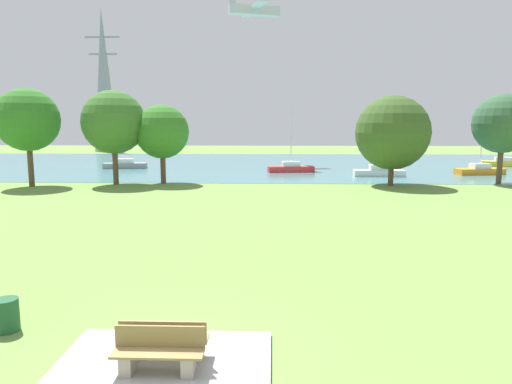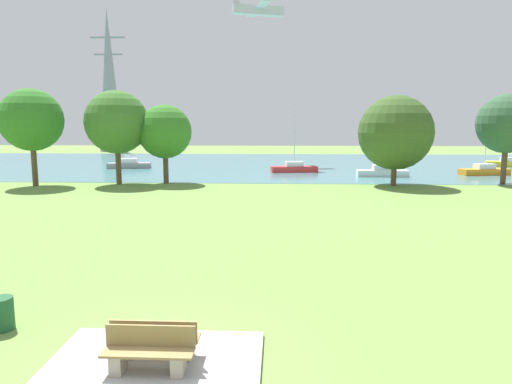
# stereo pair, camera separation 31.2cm
# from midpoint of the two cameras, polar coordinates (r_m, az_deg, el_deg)

# --- Properties ---
(ground_plane) EXTENTS (160.00, 160.00, 0.00)m
(ground_plane) POSITION_cam_midpoint_polar(r_m,az_deg,el_deg) (31.14, -1.61, -0.81)
(ground_plane) COLOR olive
(concrete_pad) EXTENTS (4.40, 3.20, 0.10)m
(concrete_pad) POSITION_cam_midpoint_polar(r_m,az_deg,el_deg) (10.21, -11.70, -20.41)
(concrete_pad) COLOR #A3A3A3
(concrete_pad) RESTS_ON ground
(bench_facing_water) EXTENTS (1.80, 0.48, 0.89)m
(bench_facing_water) POSITION_cam_midpoint_polar(r_m,az_deg,el_deg) (10.25, -11.38, -17.64)
(bench_facing_water) COLOR #9E9280
(bench_facing_water) RESTS_ON concrete_pad
(bench_facing_inland) EXTENTS (1.80, 0.48, 0.89)m
(bench_facing_inland) POSITION_cam_midpoint_polar(r_m,az_deg,el_deg) (9.79, -12.19, -18.99)
(bench_facing_inland) COLOR #9E9280
(bench_facing_inland) RESTS_ON concrete_pad
(litter_bin) EXTENTS (0.56, 0.56, 0.80)m
(litter_bin) POSITION_cam_midpoint_polar(r_m,az_deg,el_deg) (13.00, -28.34, -13.11)
(litter_bin) COLOR #1E512D
(litter_bin) RESTS_ON ground
(water_surface) EXTENTS (140.00, 40.00, 0.02)m
(water_surface) POSITION_cam_midpoint_polar(r_m,az_deg,el_deg) (58.91, 0.48, 3.51)
(water_surface) COLOR teal
(water_surface) RESTS_ON ground
(sailboat_gray) EXTENTS (4.97, 2.21, 7.93)m
(sailboat_gray) POSITION_cam_midpoint_polar(r_m,az_deg,el_deg) (54.84, -15.27, 3.35)
(sailboat_gray) COLOR gray
(sailboat_gray) RESTS_ON water_surface
(sailboat_red) EXTENTS (4.97, 2.21, 7.16)m
(sailboat_red) POSITION_cam_midpoint_polar(r_m,az_deg,el_deg) (48.66, 4.92, 3.01)
(sailboat_red) COLOR red
(sailboat_red) RESTS_ON water_surface
(sailboat_yellow) EXTENTS (5.03, 2.88, 6.63)m
(sailboat_yellow) POSITION_cam_midpoint_polar(r_m,az_deg,el_deg) (62.62, 28.89, 3.17)
(sailboat_yellow) COLOR yellow
(sailboat_yellow) RESTS_ON water_surface
(sailboat_white) EXTENTS (4.84, 1.64, 7.65)m
(sailboat_white) POSITION_cam_midpoint_polar(r_m,az_deg,el_deg) (46.05, 15.54, 2.44)
(sailboat_white) COLOR white
(sailboat_white) RESTS_ON water_surface
(sailboat_orange) EXTENTS (5.00, 2.39, 6.07)m
(sailboat_orange) POSITION_cam_midpoint_polar(r_m,az_deg,el_deg) (51.14, 26.55, 2.40)
(sailboat_orange) COLOR orange
(sailboat_orange) RESTS_ON water_surface
(tree_west_far) EXTENTS (4.98, 4.98, 7.82)m
(tree_west_far) POSITION_cam_midpoint_polar(r_m,az_deg,el_deg) (41.32, -25.85, 8.01)
(tree_west_far) COLOR brown
(tree_west_far) RESTS_ON ground
(tree_east_far) EXTENTS (5.20, 5.20, 7.76)m
(tree_east_far) POSITION_cam_midpoint_polar(r_m,az_deg,el_deg) (40.01, -16.65, 8.26)
(tree_east_far) COLOR brown
(tree_east_far) RESTS_ON ground
(tree_mid_shore) EXTENTS (4.50, 4.50, 6.61)m
(tree_mid_shore) POSITION_cam_midpoint_polar(r_m,az_deg,el_deg) (39.69, -10.99, 7.31)
(tree_mid_shore) COLOR brown
(tree_mid_shore) RESTS_ON ground
(tree_west_near) EXTENTS (6.01, 6.01, 7.31)m
(tree_west_near) POSITION_cam_midpoint_polar(r_m,az_deg,el_deg) (39.18, 17.10, 7.02)
(tree_west_near) COLOR brown
(tree_west_near) RESTS_ON ground
(tree_east_near) EXTENTS (4.90, 4.90, 7.48)m
(tree_east_near) POSITION_cam_midpoint_polar(r_m,az_deg,el_deg) (43.78, 28.83, 7.40)
(tree_east_near) COLOR brown
(tree_east_near) RESTS_ON ground
(electricity_pylon) EXTENTS (6.40, 4.40, 25.91)m
(electricity_pylon) POSITION_cam_midpoint_polar(r_m,az_deg,el_deg) (91.54, -17.59, 12.96)
(electricity_pylon) COLOR gray
(electricity_pylon) RESTS_ON ground
(light_aircraft) EXTENTS (6.44, 8.35, 2.10)m
(light_aircraft) POSITION_cam_midpoint_polar(r_m,az_deg,el_deg) (61.08, 0.38, 21.58)
(light_aircraft) COLOR silver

